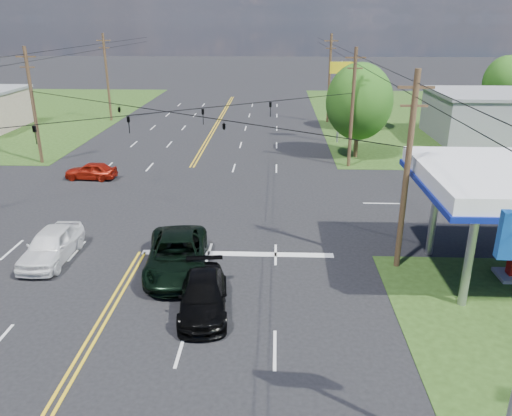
{
  "coord_description": "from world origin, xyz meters",
  "views": [
    {
      "loc": [
        6.93,
        -19.39,
        11.47
      ],
      "look_at": [
        5.9,
        6.0,
        1.83
      ],
      "focal_mm": 35.0,
      "sensor_mm": 36.0,
      "label": 1
    }
  ],
  "objects_px": {
    "pole_nw": "(33,105)",
    "pickup_dkgreen": "(177,255)",
    "pole_se": "(407,171)",
    "suv_black": "(203,295)",
    "pole_ne": "(352,107)",
    "pole_left_far": "(107,77)",
    "tree_far_r": "(506,82)",
    "tree_right_b": "(365,91)",
    "pole_right_far": "(329,78)",
    "pickup_white": "(51,245)",
    "retail_ne": "(504,117)",
    "tree_right_a": "(359,102)"
  },
  "relations": [
    {
      "from": "pole_se",
      "to": "pole_ne",
      "type": "distance_m",
      "value": 18.0
    },
    {
      "from": "pole_left_far",
      "to": "suv_black",
      "type": "relative_size",
      "value": 2.06
    },
    {
      "from": "tree_right_b",
      "to": "suv_black",
      "type": "relative_size",
      "value": 1.46
    },
    {
      "from": "suv_black",
      "to": "pole_ne",
      "type": "bearing_deg",
      "value": 61.94
    },
    {
      "from": "suv_black",
      "to": "pickup_white",
      "type": "distance_m",
      "value": 9.37
    },
    {
      "from": "retail_ne",
      "to": "pickup_dkgreen",
      "type": "relative_size",
      "value": 2.27
    },
    {
      "from": "retail_ne",
      "to": "pole_se",
      "type": "distance_m",
      "value": 33.72
    },
    {
      "from": "tree_right_a",
      "to": "suv_black",
      "type": "xyz_separation_m",
      "value": [
        -10.01,
        -25.37,
        -4.16
      ]
    },
    {
      "from": "pole_nw",
      "to": "pole_right_far",
      "type": "relative_size",
      "value": 0.95
    },
    {
      "from": "suv_black",
      "to": "pole_left_far",
      "type": "bearing_deg",
      "value": 106.2
    },
    {
      "from": "tree_right_a",
      "to": "tree_far_r",
      "type": "distance_m",
      "value": 26.91
    },
    {
      "from": "pole_se",
      "to": "tree_far_r",
      "type": "bearing_deg",
      "value": 61.7
    },
    {
      "from": "pole_ne",
      "to": "pickup_white",
      "type": "distance_m",
      "value": 25.32
    },
    {
      "from": "retail_ne",
      "to": "pole_ne",
      "type": "bearing_deg",
      "value": -147.09
    },
    {
      "from": "pole_left_far",
      "to": "pickup_dkgreen",
      "type": "relative_size",
      "value": 1.62
    },
    {
      "from": "tree_right_a",
      "to": "tree_far_r",
      "type": "bearing_deg",
      "value": 41.99
    },
    {
      "from": "retail_ne",
      "to": "pickup_dkgreen",
      "type": "bearing_deg",
      "value": -132.8
    },
    {
      "from": "pickup_dkgreen",
      "to": "pole_nw",
      "type": "bearing_deg",
      "value": 121.41
    },
    {
      "from": "tree_right_a",
      "to": "suv_black",
      "type": "relative_size",
      "value": 1.68
    },
    {
      "from": "pole_right_far",
      "to": "pickup_dkgreen",
      "type": "xyz_separation_m",
      "value": [
        -10.74,
        -37.97,
        -4.31
      ]
    },
    {
      "from": "pole_se",
      "to": "suv_black",
      "type": "relative_size",
      "value": 1.95
    },
    {
      "from": "pole_ne",
      "to": "tree_right_b",
      "type": "relative_size",
      "value": 1.34
    },
    {
      "from": "pole_left_far",
      "to": "pickup_white",
      "type": "bearing_deg",
      "value": -76.79
    },
    {
      "from": "pole_se",
      "to": "pickup_dkgreen",
      "type": "height_order",
      "value": "pole_se"
    },
    {
      "from": "pole_left_far",
      "to": "tree_far_r",
      "type": "distance_m",
      "value": 47.05
    },
    {
      "from": "pickup_white",
      "to": "pole_right_far",
      "type": "bearing_deg",
      "value": 65.2
    },
    {
      "from": "tree_far_r",
      "to": "suv_black",
      "type": "height_order",
      "value": "tree_far_r"
    },
    {
      "from": "tree_right_a",
      "to": "tree_right_b",
      "type": "xyz_separation_m",
      "value": [
        2.5,
        12.0,
        -0.65
      ]
    },
    {
      "from": "pole_right_far",
      "to": "pickup_white",
      "type": "height_order",
      "value": "pole_right_far"
    },
    {
      "from": "pole_left_far",
      "to": "retail_ne",
      "type": "bearing_deg",
      "value": -10.54
    },
    {
      "from": "pole_ne",
      "to": "pole_left_far",
      "type": "height_order",
      "value": "pole_left_far"
    },
    {
      "from": "pole_left_far",
      "to": "pole_right_far",
      "type": "distance_m",
      "value": 26.0
    },
    {
      "from": "pole_ne",
      "to": "tree_right_b",
      "type": "xyz_separation_m",
      "value": [
        3.5,
        15.0,
        -0.7
      ]
    },
    {
      "from": "pole_ne",
      "to": "pole_left_far",
      "type": "distance_m",
      "value": 32.2
    },
    {
      "from": "tree_right_b",
      "to": "pickup_dkgreen",
      "type": "bearing_deg",
      "value": -112.75
    },
    {
      "from": "pole_ne",
      "to": "tree_right_a",
      "type": "xyz_separation_m",
      "value": [
        1.0,
        3.0,
        -0.05
      ]
    },
    {
      "from": "pickup_white",
      "to": "retail_ne",
      "type": "bearing_deg",
      "value": 40.49
    },
    {
      "from": "pole_right_far",
      "to": "tree_far_r",
      "type": "bearing_deg",
      "value": 5.44
    },
    {
      "from": "retail_ne",
      "to": "pole_nw",
      "type": "height_order",
      "value": "pole_nw"
    },
    {
      "from": "pole_ne",
      "to": "tree_right_b",
      "type": "bearing_deg",
      "value": 76.87
    },
    {
      "from": "pole_nw",
      "to": "pickup_dkgreen",
      "type": "relative_size",
      "value": 1.54
    },
    {
      "from": "pole_se",
      "to": "pole_left_far",
      "type": "bearing_deg",
      "value": 125.1
    },
    {
      "from": "retail_ne",
      "to": "pole_right_far",
      "type": "height_order",
      "value": "pole_right_far"
    },
    {
      "from": "pole_se",
      "to": "pole_left_far",
      "type": "relative_size",
      "value": 0.95
    },
    {
      "from": "pickup_white",
      "to": "tree_far_r",
      "type": "bearing_deg",
      "value": 45.79
    },
    {
      "from": "tree_far_r",
      "to": "pickup_white",
      "type": "bearing_deg",
      "value": -134.47
    },
    {
      "from": "pole_nw",
      "to": "pickup_dkgreen",
      "type": "xyz_separation_m",
      "value": [
        15.26,
        -18.97,
        -4.06
      ]
    },
    {
      "from": "tree_right_a",
      "to": "suv_black",
      "type": "distance_m",
      "value": 27.59
    },
    {
      "from": "pole_right_far",
      "to": "tree_right_b",
      "type": "distance_m",
      "value": 5.4
    },
    {
      "from": "tree_right_a",
      "to": "tree_right_b",
      "type": "relative_size",
      "value": 1.15
    }
  ]
}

